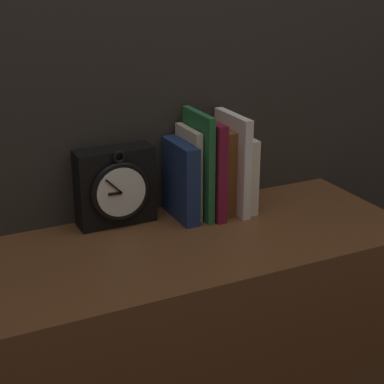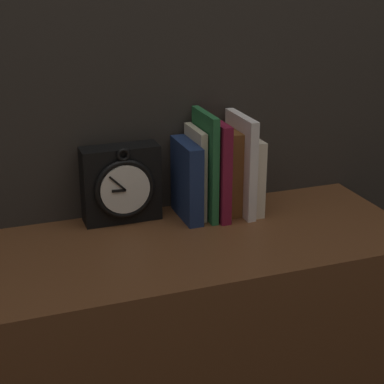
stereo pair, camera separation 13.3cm
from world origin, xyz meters
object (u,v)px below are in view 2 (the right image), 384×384
Objects in this scene: clock at (121,184)px; book_slot4_brown at (226,171)px; book_slot1_cream at (196,172)px; book_slot3_maroon at (216,168)px; book_slot2_green at (205,165)px; book_slot5_white at (241,164)px; book_slot6_cream at (249,173)px; book_slot0_navy at (187,180)px.

book_slot4_brown is at bearing -5.14° from clock.
book_slot3_maroon is (0.04, -0.02, 0.01)m from book_slot1_cream.
book_slot1_cream is at bearing 179.51° from book_slot4_brown.
book_slot5_white is (0.09, -0.01, -0.01)m from book_slot2_green.
book_slot5_white is (0.06, -0.00, 0.00)m from book_slot3_maroon.
book_slot2_green reaches higher than book_slot4_brown.
book_slot4_brown is at bearing 169.33° from book_slot6_cream.
book_slot5_white reaches higher than book_slot3_maroon.
book_slot0_navy is at bearing 175.64° from book_slot3_maroon.
book_slot3_maroon reaches higher than book_slot4_brown.
book_slot3_maroon reaches higher than clock.
book_slot5_white is 1.30× the size of book_slot6_cream.
book_slot3_maroon reaches higher than book_slot1_cream.
book_slot0_navy is at bearing 179.71° from book_slot6_cream.
book_slot2_green is 1.37× the size of book_slot6_cream.
clock is at bearing 174.86° from book_slot4_brown.
clock is 0.17m from book_slot1_cream.
book_slot1_cream is at bearing 160.31° from book_slot3_maroon.
book_slot3_maroon is (0.21, -0.04, 0.03)m from clock.
book_slot0_navy is 0.05m from book_slot2_green.
book_slot6_cream is (0.30, -0.03, 0.00)m from clock.
book_slot5_white is at bearing -167.83° from book_slot6_cream.
book_slot0_navy is 0.87× the size of book_slot1_cream.
book_slot6_cream is at bearing -0.29° from book_slot0_navy.
book_slot3_maroon is at bearing -9.56° from book_slot2_green.
book_slot0_navy and book_slot6_cream have the same top height.
clock is 0.19m from book_slot2_green.
book_slot4_brown is (0.07, -0.00, -0.00)m from book_slot1_cream.
book_slot4_brown is at bearing 152.20° from book_slot5_white.
book_slot5_white reaches higher than book_slot0_navy.
book_slot3_maroon is (0.02, -0.00, -0.01)m from book_slot2_green.
book_slot6_cream is at bearing -4.85° from book_slot1_cream.
book_slot3_maroon is at bearing -177.11° from book_slot6_cream.
book_slot1_cream is 0.85× the size of book_slot2_green.
book_slot0_navy is at bearing -12.32° from clock.
book_slot5_white is at bearing -2.74° from book_slot0_navy.
book_slot4_brown is 1.11× the size of book_slot6_cream.
book_slot2_green is at bearing -1.45° from book_slot0_navy.
clock is at bearing 170.19° from book_slot3_maroon.
book_slot1_cream is 0.89× the size of book_slot5_white.
book_slot3_maroon is 1.14× the size of book_slot4_brown.
book_slot6_cream is at bearing 12.17° from book_slot5_white.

